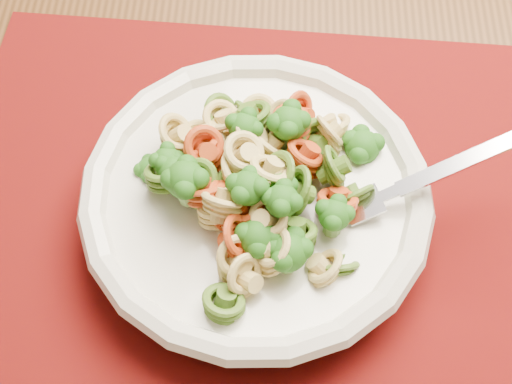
# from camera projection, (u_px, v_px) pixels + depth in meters

# --- Properties ---
(dining_table) EXTENTS (1.56, 1.10, 0.77)m
(dining_table) POSITION_uv_depth(u_px,v_px,m) (268.00, 167.00, 0.67)
(dining_table) COLOR #543217
(dining_table) RESTS_ON ground
(placemat) EXTENTS (0.47, 0.37, 0.00)m
(placemat) POSITION_uv_depth(u_px,v_px,m) (246.00, 204.00, 0.54)
(placemat) COLOR #600F04
(placemat) RESTS_ON dining_table
(pasta_bowl) EXTENTS (0.25, 0.25, 0.05)m
(pasta_bowl) POSITION_uv_depth(u_px,v_px,m) (256.00, 200.00, 0.50)
(pasta_bowl) COLOR silver
(pasta_bowl) RESTS_ON placemat
(pasta_broccoli_heap) EXTENTS (0.21, 0.21, 0.06)m
(pasta_broccoli_heap) POSITION_uv_depth(u_px,v_px,m) (256.00, 188.00, 0.49)
(pasta_broccoli_heap) COLOR tan
(pasta_broccoli_heap) RESTS_ON pasta_bowl
(fork) EXTENTS (0.18, 0.10, 0.08)m
(fork) POSITION_uv_depth(u_px,v_px,m) (363.00, 205.00, 0.48)
(fork) COLOR silver
(fork) RESTS_ON pasta_bowl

